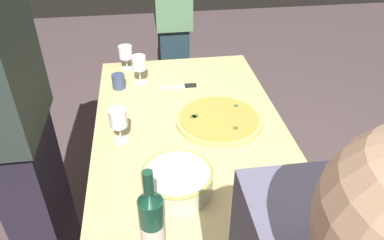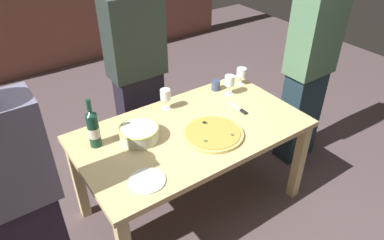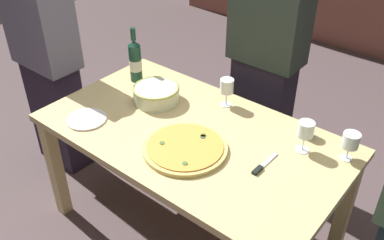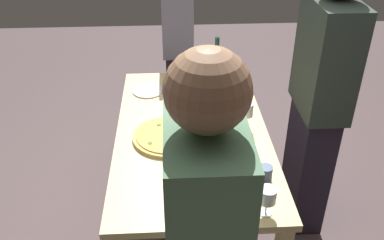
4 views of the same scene
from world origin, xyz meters
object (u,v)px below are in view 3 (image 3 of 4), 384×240
pizza_knife (262,166)px  person_guest_left (47,62)px  wine_bottle (135,61)px  person_host (266,56)px  pizza (185,148)px  side_plate (87,119)px  serving_bowl (156,93)px  wine_glass_by_bottle (306,130)px  wine_glass_near_pizza (351,141)px  cup_amber (307,129)px  dining_table (192,146)px  wine_glass_far_left (227,87)px

pizza_knife → person_guest_left: size_ratio=0.13×
wine_bottle → person_host: person_host is taller
pizza → pizza_knife: 0.38m
wine_bottle → side_plate: size_ratio=1.60×
side_plate → person_host: person_host is taller
serving_bowl → wine_glass_by_bottle: size_ratio=1.64×
pizza → pizza_knife: pizza is taller
wine_glass_near_pizza → wine_glass_by_bottle: wine_glass_by_bottle is taller
cup_amber → pizza: bearing=-129.9°
cup_amber → side_plate: 1.17m
wine_glass_by_bottle → wine_glass_near_pizza: bearing=21.3°
pizza → person_guest_left: 1.25m
dining_table → serving_bowl: serving_bowl is taller
side_plate → wine_glass_by_bottle: bearing=26.0°
dining_table → pizza: (0.07, -0.14, 0.11)m
wine_glass_by_bottle → wine_glass_far_left: same height
wine_glass_near_pizza → pizza_knife: (-0.28, -0.31, -0.10)m
dining_table → wine_glass_far_left: (-0.01, 0.32, 0.21)m
side_plate → dining_table: bearing=28.6°
wine_glass_far_left → cup_amber: (0.49, 0.02, -0.08)m
wine_glass_near_pizza → person_guest_left: (-1.88, -0.35, -0.05)m
serving_bowl → side_plate: 0.42m
serving_bowl → wine_glass_by_bottle: (0.87, 0.12, 0.07)m
dining_table → wine_bottle: bearing=161.3°
cup_amber → person_guest_left: size_ratio=0.05×
wine_glass_by_bottle → pizza_knife: wine_glass_by_bottle is taller
wine_bottle → cup_amber: (1.10, 0.13, -0.09)m
serving_bowl → wine_glass_far_left: bearing=32.8°
person_guest_left → dining_table: bearing=-0.0°
wine_bottle → person_host: 0.81m
pizza → wine_glass_far_left: (-0.09, 0.47, 0.11)m
pizza → dining_table: bearing=117.0°
dining_table → person_host: person_host is taller
dining_table → wine_bottle: wine_bottle is taller
cup_amber → wine_glass_far_left: bearing=-177.9°
dining_table → cup_amber: bearing=35.6°
pizza → pizza_knife: size_ratio=2.08×
pizza → serving_bowl: serving_bowl is taller
pizza → wine_glass_far_left: bearing=100.5°
pizza_knife → person_guest_left: (-1.61, -0.04, 0.05)m
dining_table → wine_glass_near_pizza: bearing=22.8°
wine_glass_near_pizza → cup_amber: size_ratio=1.78×
wine_bottle → wine_glass_near_pizza: (1.33, 0.09, -0.03)m
person_host → pizza_knife: bearing=29.1°
serving_bowl → wine_glass_near_pizza: bearing=10.3°
serving_bowl → person_host: person_host is taller
wine_glass_near_pizza → wine_glass_by_bottle: (-0.19, -0.08, 0.02)m
pizza → serving_bowl: 0.49m
pizza → person_host: person_host is taller
dining_table → wine_glass_by_bottle: (0.52, 0.22, 0.21)m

